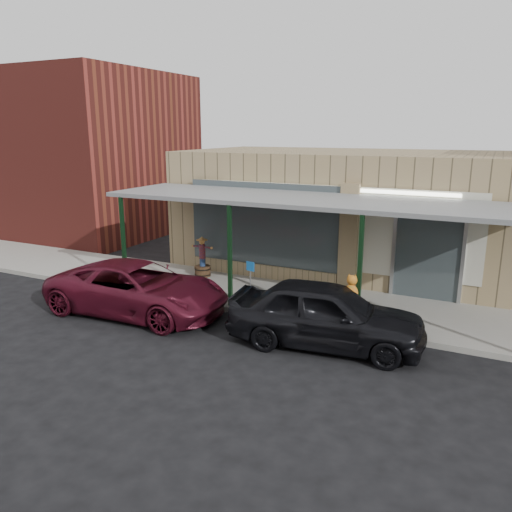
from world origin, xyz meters
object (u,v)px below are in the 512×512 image
at_px(barrel_scarecrow, 203,263).
at_px(barrel_pumpkin, 341,304).
at_px(handicap_sign, 250,278).
at_px(car_maroon, 138,289).
at_px(parked_sedan, 326,314).

distance_m(barrel_scarecrow, barrel_pumpkin, 5.39).
xyz_separation_m(barrel_scarecrow, barrel_pumpkin, (5.20, -1.41, -0.19)).
distance_m(handicap_sign, car_maroon, 3.11).
bearing_deg(barrel_scarecrow, barrel_pumpkin, -31.25).
relative_size(barrel_pumpkin, handicap_sign, 0.66).
relative_size(barrel_pumpkin, parked_sedan, 0.18).
relative_size(barrel_scarecrow, parked_sedan, 0.29).
bearing_deg(parked_sedan, handicap_sign, 57.08).
xyz_separation_m(barrel_scarecrow, parked_sedan, (5.36, -3.22, 0.17)).
bearing_deg(barrel_pumpkin, handicap_sign, -168.52).
distance_m(barrel_pumpkin, parked_sedan, 1.85).
bearing_deg(barrel_scarecrow, car_maroon, -105.44).
height_order(barrel_scarecrow, parked_sedan, parked_sedan).
bearing_deg(parked_sedan, barrel_scarecrow, 52.70).
distance_m(handicap_sign, parked_sedan, 2.93).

